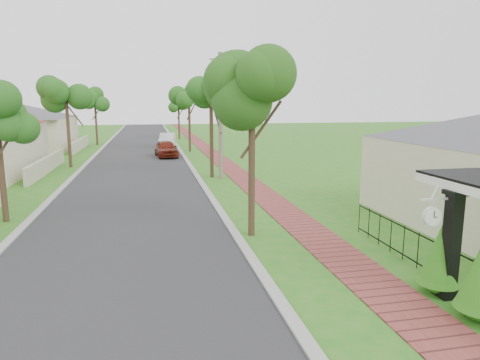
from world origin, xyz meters
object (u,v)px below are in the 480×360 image
object	(u,v)px
near_tree	(252,97)
station_clock	(432,215)
porch_post	(451,250)
parked_car_red	(166,149)
parked_car_white	(167,140)
utility_pole	(221,116)

from	to	relation	value
near_tree	station_clock	world-z (taller)	near_tree
porch_post	parked_car_red	size ratio (longest dim) A/B	0.63
porch_post	near_tree	xyz separation A→B (m)	(-3.37, 5.45, 3.49)
near_tree	parked_car_white	bearing A→B (deg)	92.93
station_clock	parked_car_white	bearing A→B (deg)	97.12
porch_post	station_clock	xyz separation A→B (m)	(-0.50, 0.06, 0.83)
porch_post	near_tree	bearing A→B (deg)	121.72
parked_car_white	near_tree	bearing A→B (deg)	-80.57
parked_car_white	porch_post	bearing A→B (deg)	-75.60
station_clock	utility_pole	bearing A→B (deg)	97.19
station_clock	parked_car_red	bearing A→B (deg)	100.09
utility_pole	station_clock	bearing A→B (deg)	-82.81
porch_post	utility_pole	bearing A→B (deg)	98.85
utility_pole	near_tree	bearing A→B (deg)	-94.13
near_tree	utility_pole	size ratio (longest dim) A/B	0.80
parked_car_red	parked_car_white	size ratio (longest dim) A/B	0.95
parked_car_red	parked_car_white	xyz separation A→B (m)	(0.45, 7.95, 0.01)
parked_car_red	utility_pole	world-z (taller)	utility_pole
parked_car_red	near_tree	world-z (taller)	near_tree
parked_car_white	near_tree	distance (m)	30.12
parked_car_white	station_clock	distance (m)	35.51
parked_car_red	utility_pole	bearing A→B (deg)	-81.47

